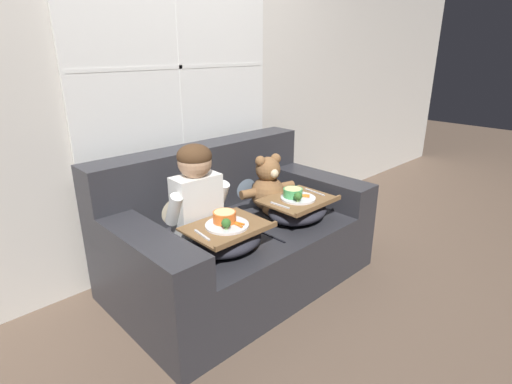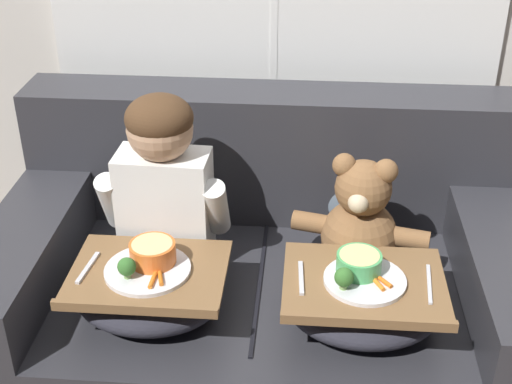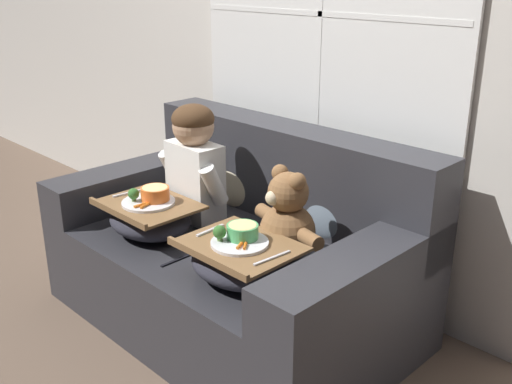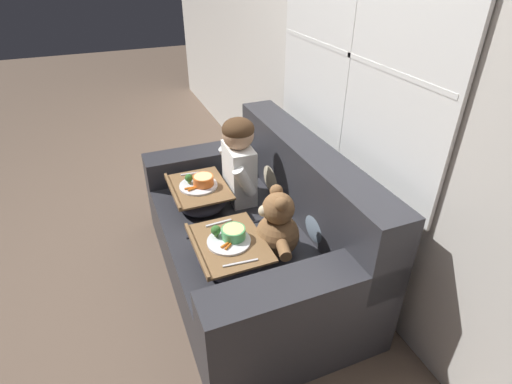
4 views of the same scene
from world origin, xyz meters
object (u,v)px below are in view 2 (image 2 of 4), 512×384
object	(u,v)px
child_figure	(163,175)
teddy_bear	(360,224)
lap_tray_child	(150,290)
throw_pillow_behind_child	(181,177)
throw_pillow_behind_teddy	(356,184)
lap_tray_teddy	(362,301)
couch	(262,287)

from	to	relation	value
child_figure	teddy_bear	xyz separation A→B (m)	(0.58, -0.00, -0.14)
child_figure	lap_tray_child	bearing A→B (deg)	-89.96
throw_pillow_behind_child	throw_pillow_behind_teddy	world-z (taller)	throw_pillow_behind_child
throw_pillow_behind_teddy	lap_tray_child	bearing A→B (deg)	-138.11
throw_pillow_behind_child	lap_tray_teddy	xyz separation A→B (m)	(0.58, -0.53, -0.07)
lap_tray_child	lap_tray_teddy	bearing A→B (deg)	-0.03
throw_pillow_behind_child	throw_pillow_behind_teddy	xyz separation A→B (m)	(0.59, 0.00, 0.00)
couch	throw_pillow_behind_child	bearing A→B (deg)	140.60
couch	child_figure	distance (m)	0.50
lap_tray_teddy	throw_pillow_behind_child	bearing A→B (deg)	138.05
child_figure	lap_tray_child	xyz separation A→B (m)	(0.00, -0.27, -0.22)
throw_pillow_behind_teddy	lap_tray_teddy	size ratio (longest dim) A/B	0.71
teddy_bear	lap_tray_teddy	size ratio (longest dim) A/B	0.96
throw_pillow_behind_child	lap_tray_child	size ratio (longest dim) A/B	0.79
child_figure	lap_tray_child	size ratio (longest dim) A/B	1.29
throw_pillow_behind_child	lap_tray_child	distance (m)	0.53
throw_pillow_behind_teddy	child_figure	xyz separation A→B (m)	(-0.59, -0.26, 0.15)
couch	throw_pillow_behind_child	xyz separation A→B (m)	(-0.29, 0.24, 0.26)
throw_pillow_behind_child	lap_tray_child	bearing A→B (deg)	-89.98
throw_pillow_behind_child	lap_tray_teddy	world-z (taller)	throw_pillow_behind_child
lap_tray_teddy	child_figure	bearing A→B (deg)	155.44
couch	lap_tray_teddy	distance (m)	0.45
couch	child_figure	xyz separation A→B (m)	(-0.29, -0.02, 0.41)
throw_pillow_behind_child	lap_tray_child	xyz separation A→B (m)	(0.00, -0.52, -0.07)
throw_pillow_behind_child	lap_tray_teddy	size ratio (longest dim) A/B	0.78
lap_tray_child	lap_tray_teddy	xyz separation A→B (m)	(0.58, -0.00, -0.00)
couch	teddy_bear	world-z (taller)	couch
teddy_bear	lap_tray_child	size ratio (longest dim) A/B	0.97
child_figure	teddy_bear	world-z (taller)	child_figure
child_figure	lap_tray_teddy	bearing A→B (deg)	-24.56
couch	lap_tray_child	distance (m)	0.45
lap_tray_child	teddy_bear	bearing A→B (deg)	24.21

